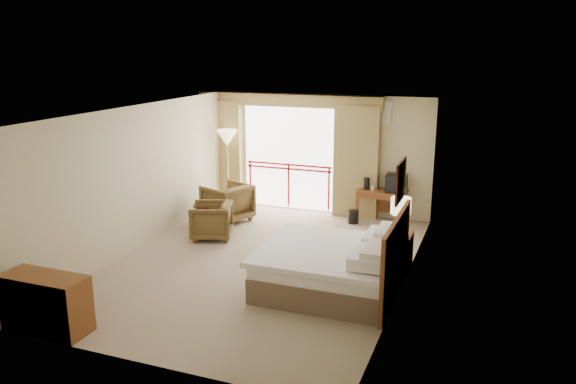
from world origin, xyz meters
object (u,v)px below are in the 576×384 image
at_px(bed, 334,267).
at_px(nightstand, 398,251).
at_px(table_lamp, 401,206).
at_px(side_table, 205,213).
at_px(wastebasket, 353,217).
at_px(dresser, 46,303).
at_px(armchair_near, 212,238).
at_px(floor_lamp, 227,141).
at_px(tv, 396,183).
at_px(desk, 382,197).
at_px(armchair_far, 228,220).

bearing_deg(bed, nightstand, 56.29).
distance_m(table_lamp, side_table, 4.27).
distance_m(table_lamp, wastebasket, 2.75).
relative_size(side_table, dresser, 0.45).
distance_m(armchair_near, floor_lamp, 2.70).
relative_size(table_lamp, tv, 1.39).
bearing_deg(armchair_near, wastebasket, 109.04).
bearing_deg(floor_lamp, desk, 4.23).
distance_m(wastebasket, armchair_far, 2.76).
bearing_deg(armchair_far, dresser, 21.23).
bearing_deg(floor_lamp, armchair_near, -72.36).
xyz_separation_m(armchair_far, dresser, (-0.05, -5.30, 0.40)).
relative_size(bed, armchair_far, 2.34).
bearing_deg(table_lamp, tv, 101.58).
height_order(desk, armchair_near, desk).
relative_size(bed, dresser, 1.79).
distance_m(nightstand, armchair_far, 4.26).
relative_size(table_lamp, armchair_near, 0.76).
bearing_deg(side_table, nightstand, -9.78).
relative_size(desk, dresser, 0.90).
height_order(bed, wastebasket, bed).
height_order(wastebasket, armchair_far, armchair_far).
distance_m(wastebasket, armchair_near, 3.11).
bearing_deg(armchair_far, nightstand, 92.05).
height_order(bed, nightstand, bed).
bearing_deg(floor_lamp, tv, 3.14).
xyz_separation_m(tv, dresser, (-3.53, -6.43, -0.50)).
height_order(wastebasket, armchair_near, armchair_near).
relative_size(desk, floor_lamp, 0.57).
xyz_separation_m(table_lamp, side_table, (-4.16, 0.67, -0.74)).
relative_size(nightstand, armchair_far, 0.70).
relative_size(armchair_far, side_table, 1.69).
height_order(armchair_far, armchair_near, armchair_far).
bearing_deg(desk, armchair_near, -146.31).
height_order(bed, desk, bed).
bearing_deg(bed, tv, 85.68).
bearing_deg(wastebasket, nightstand, -58.79).
relative_size(desk, armchair_far, 1.18).
xyz_separation_m(bed, side_table, (-3.36, 1.92, -0.01)).
xyz_separation_m(bed, armchair_near, (-2.97, 1.48, -0.38)).
xyz_separation_m(nightstand, armchair_near, (-3.77, 0.28, -0.32)).
xyz_separation_m(table_lamp, floor_lamp, (-4.43, 2.30, 0.50)).
relative_size(bed, side_table, 3.95).
height_order(bed, dresser, bed).
relative_size(bed, desk, 1.98).
distance_m(side_table, dresser, 4.58).
xyz_separation_m(table_lamp, dresser, (-4.05, -3.91, -0.71)).
distance_m(armchair_far, armchair_near, 1.17).
bearing_deg(floor_lamp, side_table, -80.43).
bearing_deg(armchair_near, desk, 108.45).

